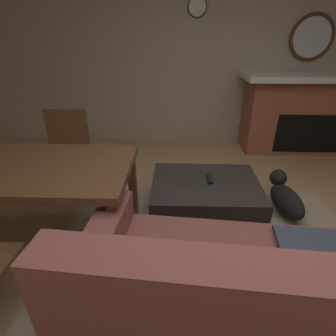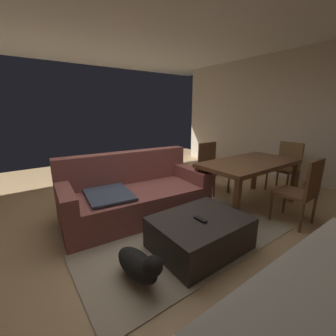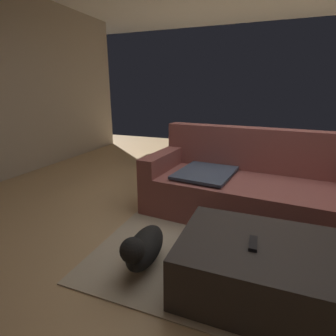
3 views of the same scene
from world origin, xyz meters
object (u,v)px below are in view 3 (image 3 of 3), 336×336
couch (245,186)px  ottoman_coffee_table (257,268)px  tv_remote (253,243)px  small_dog (144,247)px

couch → ottoman_coffee_table: (0.20, -1.19, -0.13)m
couch → tv_remote: couch is taller
ottoman_coffee_table → small_dog: small_dog is taller
tv_remote → couch: bearing=95.9°
tv_remote → small_dog: 0.79m
ottoman_coffee_table → couch: bearing=99.5°
couch → tv_remote: size_ratio=13.31×
tv_remote → small_dog: (-0.77, -0.01, -0.20)m
ottoman_coffee_table → small_dog: bearing=-176.1°
couch → ottoman_coffee_table: couch is taller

